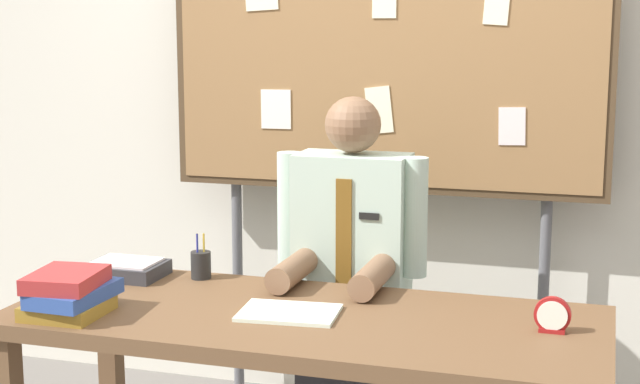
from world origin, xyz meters
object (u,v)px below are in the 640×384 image
person (351,298)px  desk_clock (552,316)px  book_stack (69,294)px  open_notebook (289,313)px  paper_tray (126,269)px  pen_holder (201,265)px  bulletin_board (384,63)px  desk (304,341)px

person → desk_clock: size_ratio=12.97×
book_stack → desk_clock: bearing=10.6°
book_stack → open_notebook: bearing=17.4°
paper_tray → pen_holder: bearing=12.6°
person → open_notebook: person is taller
person → bulletin_board: bearing=90.0°
bulletin_board → paper_tray: (-0.73, -0.78, -0.70)m
book_stack → pen_holder: 0.55m
desk → desk_clock: bearing=3.4°
book_stack → pen_holder: size_ratio=1.79×
book_stack → paper_tray: bearing=97.0°
pen_holder → bulletin_board: bearing=57.0°
desk_clock → paper_tray: desk_clock is taller
paper_tray → book_stack: bearing=-83.0°
bulletin_board → book_stack: bulletin_board is taller
person → pen_holder: size_ratio=8.50×
person → bulletin_board: bulletin_board is taller
desk → desk_clock: 0.75m
bulletin_board → paper_tray: size_ratio=7.75×
open_notebook → paper_tray: size_ratio=1.14×
open_notebook → pen_holder: pen_holder is taller
desk → book_stack: book_stack is taller
person → paper_tray: size_ratio=5.23×
desk_clock → pen_holder: pen_holder is taller
pen_holder → book_stack: bearing=-112.0°
desk → book_stack: bearing=-162.0°
book_stack → open_notebook: size_ratio=0.97×
open_notebook → desk_clock: bearing=4.7°
open_notebook → desk_clock: size_ratio=2.83×
book_stack → paper_tray: 0.45m
desk → person: size_ratio=1.34×
desk_clock → bulletin_board: bearing=127.2°
person → paper_tray: (-0.73, -0.32, 0.13)m
pen_holder → paper_tray: bearing=-167.4°
paper_tray → desk: bearing=-17.4°
bulletin_board → pen_holder: (-0.47, -0.73, -0.67)m
desk_clock → pen_holder: (-1.21, 0.24, 0.00)m
pen_holder → paper_tray: pen_holder is taller
book_stack → desk_clock: (1.41, 0.26, -0.02)m
person → pen_holder: (-0.47, -0.26, 0.15)m
bulletin_board → paper_tray: bearing=-133.0°
person → pen_holder: 0.56m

